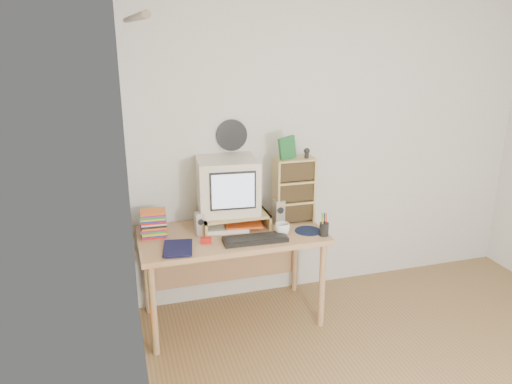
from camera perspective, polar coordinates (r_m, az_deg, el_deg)
back_wall at (r=4.33m, az=9.25°, el=4.85°), size 3.50×0.00×3.50m
left_wall at (r=2.27m, az=-12.47°, el=-8.00°), size 0.00×3.50×3.50m
curtain at (r=2.75m, az=-12.32°, el=-5.49°), size 0.00×2.20×2.20m
wall_disc at (r=3.96m, az=-2.79°, el=6.49°), size 0.25×0.02×0.25m
desk at (r=3.93m, az=-3.02°, el=-6.14°), size 1.40×0.70×0.75m
monitor_riser at (r=3.88m, az=-2.49°, el=-2.77°), size 0.52×0.30×0.12m
crt_monitor at (r=3.84m, az=-3.27°, el=0.71°), size 0.48×0.48×0.42m
speaker_left at (r=3.77m, az=-6.43°, el=-3.62°), size 0.07×0.07×0.18m
speaker_right at (r=3.94m, az=2.61°, el=-2.33°), size 0.09×0.09×0.20m
keyboard at (r=3.66m, az=-0.10°, el=-5.43°), size 0.48×0.18×0.03m
dvd_stack at (r=3.78m, az=-11.67°, el=-3.14°), size 0.19×0.14×0.26m
cd_rack at (r=3.97m, az=4.33°, el=0.24°), size 0.32×0.17×0.52m
mug at (r=3.77m, az=3.01°, el=-4.24°), size 0.12×0.12×0.09m
diary at (r=3.57m, az=-10.56°, el=-6.24°), size 0.27×0.22×0.05m
mousepad at (r=3.86m, az=5.97°, el=-4.44°), size 0.23×0.23×0.00m
pen_cup at (r=3.77m, az=7.79°, el=-3.96°), size 0.07×0.07×0.14m
papers at (r=3.90m, az=-2.65°, el=-3.82°), size 0.36×0.29×0.04m
red_box at (r=3.65m, az=-5.74°, el=-5.53°), size 0.09×0.06×0.04m
game_box at (r=3.84m, az=3.58°, el=5.03°), size 0.14×0.06×0.18m
webcam at (r=3.89m, az=5.82°, el=4.45°), size 0.05×0.05×0.08m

